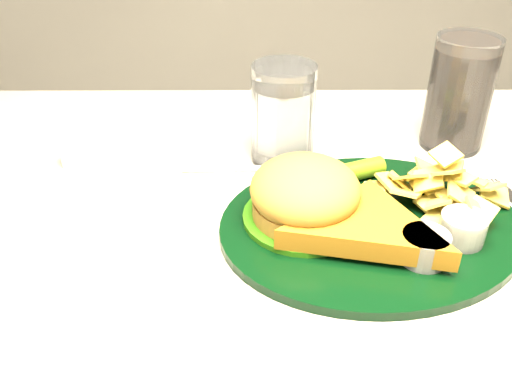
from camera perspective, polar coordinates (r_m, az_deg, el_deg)
The scene contains 5 objects.
dinner_plate at distance 0.62m, azimuth 11.71°, elevation -0.82°, with size 0.34×0.28×0.08m, color black, non-canonical shape.
water_glass at distance 0.74m, azimuth 2.73°, elevation 7.77°, with size 0.08×0.08×0.13m, color silver.
cola_glass at distance 0.81m, azimuth 19.67°, elevation 9.25°, with size 0.08×0.08×0.15m, color black.
ramekin at distance 0.78m, azimuth -17.53°, elevation 3.59°, with size 0.04×0.04×0.03m, color white.
wrapped_straw at distance 0.74m, azimuth 0.85°, elevation 2.37°, with size 0.21×0.07×0.01m, color white, non-canonical shape.
Camera 1 is at (-0.03, -0.50, 1.13)m, focal length 40.00 mm.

